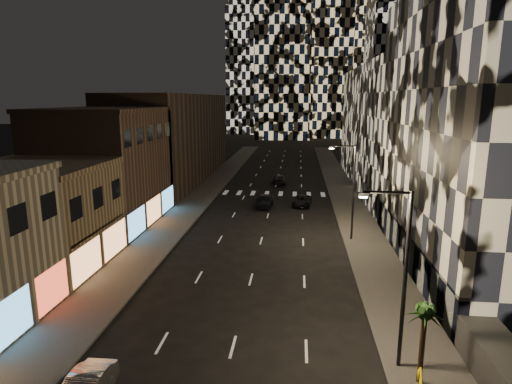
% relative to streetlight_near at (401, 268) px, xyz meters
% --- Properties ---
extents(sidewalk_left, '(4.00, 120.00, 0.15)m').
position_rel_streetlight_near_xyz_m(sidewalk_left, '(-18.35, 40.00, -5.28)').
color(sidewalk_left, '#47443F').
rests_on(sidewalk_left, ground).
extents(sidewalk_right, '(4.00, 120.00, 0.15)m').
position_rel_streetlight_near_xyz_m(sidewalk_right, '(1.65, 40.00, -5.28)').
color(sidewalk_right, '#47443F').
rests_on(sidewalk_right, ground).
extents(curb_left, '(0.20, 120.00, 0.15)m').
position_rel_streetlight_near_xyz_m(curb_left, '(-16.25, 40.00, -5.28)').
color(curb_left, '#4C4C47').
rests_on(curb_left, ground).
extents(curb_right, '(0.20, 120.00, 0.15)m').
position_rel_streetlight_near_xyz_m(curb_right, '(-0.45, 40.00, -5.28)').
color(curb_right, '#4C4C47').
rests_on(curb_right, ground).
extents(retail_tan, '(10.00, 10.00, 8.00)m').
position_rel_streetlight_near_xyz_m(retail_tan, '(-25.35, 11.00, -1.35)').
color(retail_tan, '#7F6C4C').
rests_on(retail_tan, ground).
extents(retail_brown, '(10.00, 15.00, 12.00)m').
position_rel_streetlight_near_xyz_m(retail_brown, '(-25.35, 23.50, 0.65)').
color(retail_brown, '#4A372A').
rests_on(retail_brown, ground).
extents(retail_filler_left, '(10.00, 40.00, 14.00)m').
position_rel_streetlight_near_xyz_m(retail_filler_left, '(-25.35, 50.00, 1.65)').
color(retail_filler_left, '#4A372A').
rests_on(retail_filler_left, ground).
extents(midrise_base, '(0.60, 25.00, 3.00)m').
position_rel_streetlight_near_xyz_m(midrise_base, '(3.95, 14.50, -3.85)').
color(midrise_base, '#383838').
rests_on(midrise_base, ground).
extents(plinth_right, '(2.00, 8.00, 2.00)m').
position_rel_streetlight_near_xyz_m(plinth_right, '(4.65, -2.00, -4.35)').
color(plinth_right, '#383838').
rests_on(plinth_right, ground).
extents(midrise_filler_right, '(16.00, 40.00, 18.00)m').
position_rel_streetlight_near_xyz_m(midrise_filler_right, '(11.65, 47.00, 3.65)').
color(midrise_filler_right, '#232326').
rests_on(midrise_filler_right, ground).
extents(streetlight_near, '(2.55, 0.25, 9.00)m').
position_rel_streetlight_near_xyz_m(streetlight_near, '(0.00, 0.00, 0.00)').
color(streetlight_near, black).
rests_on(streetlight_near, sidewalk_right).
extents(streetlight_far, '(2.55, 0.25, 9.00)m').
position_rel_streetlight_near_xyz_m(streetlight_far, '(0.00, 20.00, 0.00)').
color(streetlight_far, black).
rests_on(streetlight_far, sidewalk_right).
extents(car_dark_midlane, '(2.23, 4.76, 1.58)m').
position_rel_streetlight_near_xyz_m(car_dark_midlane, '(-9.06, 32.12, -4.56)').
color(car_dark_midlane, black).
rests_on(car_dark_midlane, ground).
extents(car_dark_oncoming, '(2.19, 5.06, 1.45)m').
position_rel_streetlight_near_xyz_m(car_dark_oncoming, '(-7.85, 47.21, -4.63)').
color(car_dark_oncoming, black).
rests_on(car_dark_oncoming, ground).
extents(car_dark_rightlane, '(2.67, 4.83, 1.28)m').
position_rel_streetlight_near_xyz_m(car_dark_rightlane, '(-4.35, 33.23, -4.71)').
color(car_dark_rightlane, black).
rests_on(car_dark_rightlane, ground).
extents(palm_tree, '(1.99, 2.03, 3.97)m').
position_rel_streetlight_near_xyz_m(palm_tree, '(0.93, -1.23, -1.93)').
color(palm_tree, '#47331E').
rests_on(palm_tree, sidewalk_right).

